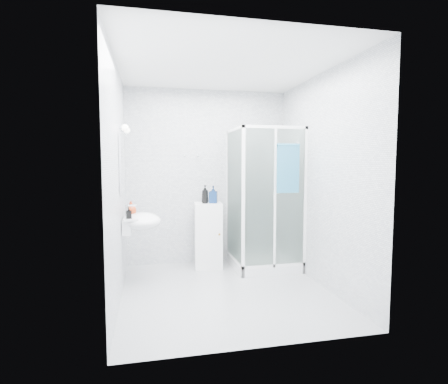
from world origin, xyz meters
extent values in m
cube|color=silver|center=(0.00, 0.00, 1.30)|extent=(2.40, 2.60, 2.60)
cube|color=#ADAFB1|center=(0.00, 0.00, 0.00)|extent=(2.40, 2.60, 0.01)
cube|color=white|center=(0.00, 0.00, 2.60)|extent=(2.40, 2.60, 0.01)
cube|color=white|center=(0.75, 0.85, 0.06)|extent=(0.90, 0.90, 0.12)
cube|color=white|center=(0.32, 0.85, 1.98)|extent=(0.04, 0.90, 0.04)
cube|color=white|center=(0.75, 0.42, 1.98)|extent=(0.90, 0.04, 0.04)
cube|color=white|center=(0.32, 0.42, 1.00)|extent=(0.04, 0.04, 2.00)
cube|color=white|center=(0.31, 0.85, 1.04)|extent=(0.02, 0.82, 1.84)
cube|color=white|center=(0.75, 0.41, 1.04)|extent=(0.82, 0.02, 1.84)
cube|color=white|center=(0.75, 0.42, 1.04)|extent=(0.03, 0.04, 1.84)
cylinder|color=silver|center=(0.75, 1.24, 1.35)|extent=(0.02, 0.02, 1.00)
cylinder|color=silver|center=(0.75, 1.21, 1.82)|extent=(0.09, 0.05, 0.09)
cylinder|color=silver|center=(0.80, 1.27, 1.05)|extent=(0.12, 0.04, 0.12)
cylinder|color=silver|center=(1.03, 0.38, 1.78)|extent=(0.03, 0.05, 0.03)
cube|color=white|center=(-1.14, 0.45, 0.75)|extent=(0.10, 0.40, 0.18)
ellipsoid|color=white|center=(-0.96, 0.45, 0.80)|extent=(0.46, 0.56, 0.20)
cube|color=white|center=(-1.08, 0.45, 0.85)|extent=(0.16, 0.50, 0.02)
cylinder|color=silver|center=(-1.14, 0.45, 0.93)|extent=(0.04, 0.04, 0.16)
cylinder|color=silver|center=(-1.09, 0.45, 0.99)|extent=(0.12, 0.02, 0.02)
cube|color=white|center=(-1.19, 0.45, 1.50)|extent=(0.02, 0.60, 0.70)
cylinder|color=silver|center=(-1.17, 0.29, 1.92)|extent=(0.05, 0.04, 0.04)
sphere|color=white|center=(-1.13, 0.29, 1.92)|extent=(0.08, 0.08, 0.08)
cylinder|color=silver|center=(-1.17, 0.61, 1.92)|extent=(0.05, 0.04, 0.04)
sphere|color=white|center=(-1.13, 0.61, 1.92)|extent=(0.08, 0.08, 0.08)
cylinder|color=silver|center=(-0.35, 1.27, 1.62)|extent=(0.02, 0.04, 0.02)
sphere|color=silver|center=(-0.35, 1.25, 1.62)|extent=(0.03, 0.03, 0.03)
cylinder|color=silver|center=(-0.15, 1.27, 1.62)|extent=(0.02, 0.04, 0.02)
sphere|color=silver|center=(-0.15, 1.25, 1.62)|extent=(0.03, 0.03, 0.03)
cube|color=white|center=(-0.04, 1.01, 0.47)|extent=(0.42, 0.42, 0.94)
cube|color=white|center=(-0.04, 0.82, 0.47)|extent=(0.35, 0.04, 0.80)
sphere|color=#AE7618|center=(0.08, 0.80, 0.52)|extent=(0.03, 0.03, 0.03)
cube|color=teal|center=(0.91, 0.36, 1.43)|extent=(0.30, 0.04, 0.62)
cylinder|color=teal|center=(0.91, 0.36, 1.74)|extent=(0.30, 0.04, 0.04)
imported|color=black|center=(-0.09, 0.97, 1.07)|extent=(0.12, 0.12, 0.26)
imported|color=#0D2551|center=(0.03, 0.98, 1.06)|extent=(0.14, 0.14, 0.25)
imported|color=#AF3714|center=(-1.10, 0.56, 0.95)|extent=(0.16, 0.16, 0.17)
imported|color=black|center=(-1.11, 0.28, 0.93)|extent=(0.07, 0.07, 0.14)
camera|label=1|loc=(-0.87, -3.92, 1.52)|focal=28.00mm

